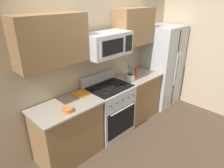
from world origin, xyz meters
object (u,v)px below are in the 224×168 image
cutting_board (82,93)px  bottle_hot_sauce (136,73)px  microwave (107,44)px  range_oven (109,109)px  utensil_crock (131,77)px  refrigerator (162,66)px  prep_bowl (68,110)px

cutting_board → bottle_hot_sauce: bearing=-7.8°
microwave → cutting_board: size_ratio=2.78×
range_oven → microwave: 1.19m
utensil_crock → cutting_board: bearing=169.3°
refrigerator → bottle_hot_sauce: refrigerator is taller
refrigerator → microwave: (-1.65, 0.04, 0.77)m
utensil_crock → microwave: bearing=171.4°
microwave → cutting_board: microwave is taller
range_oven → prep_bowl: 1.07m
range_oven → cutting_board: range_oven is taller
range_oven → prep_bowl: (-0.95, -0.16, 0.47)m
cutting_board → microwave: bearing=-12.9°
range_oven → utensil_crock: 0.72m
cutting_board → range_oven: bearing=-15.9°
range_oven → utensil_crock: size_ratio=3.26×
utensil_crock → cutting_board: size_ratio=1.17×
microwave → range_oven: bearing=-90.0°
utensil_crock → bottle_hot_sauce: size_ratio=1.73×
bottle_hot_sauce → utensil_crock: bearing=-173.0°
utensil_crock → prep_bowl: utensil_crock is taller
refrigerator → cutting_board: 2.13m
microwave → utensil_crock: (0.51, -0.08, -0.68)m
prep_bowl → bottle_hot_sauce: bearing=4.6°
range_oven → utensil_crock: (0.51, -0.05, 0.51)m
range_oven → cutting_board: bearing=164.1°
range_oven → bottle_hot_sauce: size_ratio=5.62×
range_oven → refrigerator: 1.70m
prep_bowl → microwave: bearing=11.2°
range_oven → prep_bowl: size_ratio=7.34×
microwave → bottle_hot_sauce: 0.97m
utensil_crock → cutting_board: 1.01m
refrigerator → utensil_crock: bearing=-178.3°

